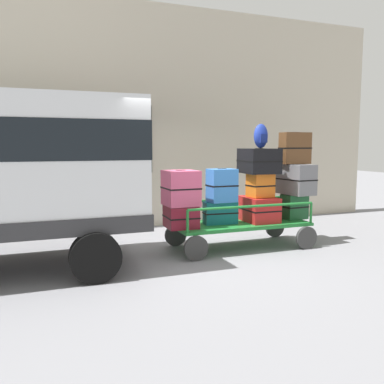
{
  "coord_description": "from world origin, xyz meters",
  "views": [
    {
      "loc": [
        -2.35,
        -6.56,
        1.86
      ],
      "look_at": [
        0.11,
        -0.04,
        1.06
      ],
      "focal_mm": 38.14,
      "sensor_mm": 36.0,
      "label": 1
    }
  ],
  "objects_px": {
    "suitcase_midleft_bottom": "(220,213)",
    "luggage_cart": "(240,227)",
    "suitcase_midleft_middle": "(222,185)",
    "suitcase_center_bottom": "(259,209)",
    "suitcase_center_middle": "(260,185)",
    "suitcase_midright_top": "(295,148)",
    "suitcase_midright_bottom": "(294,206)",
    "suitcase_center_top": "(259,161)",
    "suitcase_left_middle": "(181,188)",
    "suitcase_midright_middle": "(295,179)",
    "suitcase_left_bottom": "(181,217)",
    "backpack": "(261,136)"
  },
  "relations": [
    {
      "from": "suitcase_left_middle",
      "to": "suitcase_center_bottom",
      "type": "distance_m",
      "value": 1.6
    },
    {
      "from": "suitcase_center_top",
      "to": "suitcase_center_middle",
      "type": "bearing_deg",
      "value": -90.0
    },
    {
      "from": "suitcase_midleft_middle",
      "to": "suitcase_center_middle",
      "type": "distance_m",
      "value": 0.77
    },
    {
      "from": "suitcase_midleft_middle",
      "to": "suitcase_midright_middle",
      "type": "distance_m",
      "value": 1.54
    },
    {
      "from": "suitcase_midright_bottom",
      "to": "suitcase_center_bottom",
      "type": "bearing_deg",
      "value": 179.04
    },
    {
      "from": "suitcase_midleft_middle",
      "to": "suitcase_center_bottom",
      "type": "bearing_deg",
      "value": 2.61
    },
    {
      "from": "suitcase_center_top",
      "to": "suitcase_midright_middle",
      "type": "relative_size",
      "value": 0.94
    },
    {
      "from": "suitcase_center_middle",
      "to": "luggage_cart",
      "type": "bearing_deg",
      "value": 175.28
    },
    {
      "from": "suitcase_midleft_bottom",
      "to": "suitcase_center_middle",
      "type": "xyz_separation_m",
      "value": [
        0.77,
        -0.07,
        0.47
      ]
    },
    {
      "from": "luggage_cart",
      "to": "suitcase_center_top",
      "type": "distance_m",
      "value": 1.26
    },
    {
      "from": "suitcase_midright_middle",
      "to": "suitcase_midright_top",
      "type": "height_order",
      "value": "suitcase_midright_top"
    },
    {
      "from": "suitcase_left_bottom",
      "to": "suitcase_midright_top",
      "type": "xyz_separation_m",
      "value": [
        2.31,
        0.05,
        1.16
      ]
    },
    {
      "from": "suitcase_center_bottom",
      "to": "suitcase_midleft_middle",
      "type": "bearing_deg",
      "value": -177.39
    },
    {
      "from": "suitcase_midright_middle",
      "to": "suitcase_midright_top",
      "type": "bearing_deg",
      "value": 90.0
    },
    {
      "from": "suitcase_left_middle",
      "to": "suitcase_midleft_bottom",
      "type": "xyz_separation_m",
      "value": [
        0.77,
        0.06,
        -0.48
      ]
    },
    {
      "from": "luggage_cart",
      "to": "suitcase_left_bottom",
      "type": "bearing_deg",
      "value": -178.82
    },
    {
      "from": "suitcase_midleft_middle",
      "to": "suitcase_midleft_bottom",
      "type": "bearing_deg",
      "value": 90.0
    },
    {
      "from": "suitcase_midleft_middle",
      "to": "suitcase_left_bottom",
      "type": "bearing_deg",
      "value": -179.66
    },
    {
      "from": "suitcase_center_top",
      "to": "backpack",
      "type": "bearing_deg",
      "value": -11.83
    },
    {
      "from": "suitcase_midright_middle",
      "to": "suitcase_center_middle",
      "type": "bearing_deg",
      "value": -178.28
    },
    {
      "from": "suitcase_midright_top",
      "to": "suitcase_midleft_middle",
      "type": "bearing_deg",
      "value": -178.18
    },
    {
      "from": "luggage_cart",
      "to": "suitcase_midright_bottom",
      "type": "xyz_separation_m",
      "value": [
        1.15,
        0.0,
        0.32
      ]
    },
    {
      "from": "suitcase_midleft_bottom",
      "to": "suitcase_midright_middle",
      "type": "height_order",
      "value": "suitcase_midright_middle"
    },
    {
      "from": "suitcase_left_middle",
      "to": "suitcase_midleft_middle",
      "type": "relative_size",
      "value": 1.02
    },
    {
      "from": "suitcase_left_middle",
      "to": "suitcase_midright_bottom",
      "type": "relative_size",
      "value": 1.25
    },
    {
      "from": "suitcase_left_bottom",
      "to": "suitcase_midright_bottom",
      "type": "distance_m",
      "value": 2.31
    },
    {
      "from": "luggage_cart",
      "to": "suitcase_center_middle",
      "type": "height_order",
      "value": "suitcase_center_middle"
    },
    {
      "from": "suitcase_left_bottom",
      "to": "suitcase_midleft_middle",
      "type": "height_order",
      "value": "suitcase_midleft_middle"
    },
    {
      "from": "suitcase_center_bottom",
      "to": "suitcase_midright_middle",
      "type": "xyz_separation_m",
      "value": [
        0.77,
        -0.02,
        0.54
      ]
    },
    {
      "from": "suitcase_center_middle",
      "to": "suitcase_midright_bottom",
      "type": "bearing_deg",
      "value": 2.58
    },
    {
      "from": "suitcase_center_top",
      "to": "suitcase_midleft_middle",
      "type": "bearing_deg",
      "value": -175.77
    },
    {
      "from": "suitcase_midleft_bottom",
      "to": "luggage_cart",
      "type": "bearing_deg",
      "value": -5.62
    },
    {
      "from": "suitcase_midleft_middle",
      "to": "suitcase_center_middle",
      "type": "bearing_deg",
      "value": -0.93
    },
    {
      "from": "suitcase_center_bottom",
      "to": "suitcase_center_middle",
      "type": "distance_m",
      "value": 0.45
    },
    {
      "from": "suitcase_midleft_bottom",
      "to": "suitcase_midright_bottom",
      "type": "height_order",
      "value": "suitcase_midright_bottom"
    },
    {
      "from": "suitcase_center_bottom",
      "to": "suitcase_midright_bottom",
      "type": "bearing_deg",
      "value": -0.96
    },
    {
      "from": "suitcase_midleft_middle",
      "to": "suitcase_midright_top",
      "type": "height_order",
      "value": "suitcase_midright_top"
    },
    {
      "from": "suitcase_left_bottom",
      "to": "suitcase_midright_top",
      "type": "distance_m",
      "value": 2.58
    },
    {
      "from": "suitcase_center_middle",
      "to": "suitcase_midright_top",
      "type": "distance_m",
      "value": 1.03
    },
    {
      "from": "luggage_cart",
      "to": "suitcase_midright_bottom",
      "type": "relative_size",
      "value": 5.29
    },
    {
      "from": "suitcase_left_middle",
      "to": "suitcase_center_middle",
      "type": "bearing_deg",
      "value": -0.41
    },
    {
      "from": "suitcase_midright_bottom",
      "to": "backpack",
      "type": "height_order",
      "value": "backpack"
    },
    {
      "from": "suitcase_center_bottom",
      "to": "luggage_cart",
      "type": "bearing_deg",
      "value": -177.65
    },
    {
      "from": "suitcase_midleft_middle",
      "to": "suitcase_center_bottom",
      "type": "relative_size",
      "value": 0.81
    },
    {
      "from": "luggage_cart",
      "to": "suitcase_center_bottom",
      "type": "height_order",
      "value": "suitcase_center_bottom"
    },
    {
      "from": "suitcase_midleft_bottom",
      "to": "suitcase_midright_top",
      "type": "xyz_separation_m",
      "value": [
        1.54,
        -0.01,
        1.15
      ]
    },
    {
      "from": "suitcase_center_top",
      "to": "backpack",
      "type": "xyz_separation_m",
      "value": [
        0.03,
        -0.01,
        0.45
      ]
    },
    {
      "from": "suitcase_center_middle",
      "to": "suitcase_left_bottom",
      "type": "bearing_deg",
      "value": 179.7
    },
    {
      "from": "suitcase_midleft_bottom",
      "to": "suitcase_center_top",
      "type": "xyz_separation_m",
      "value": [
        0.77,
        -0.0,
        0.92
      ]
    },
    {
      "from": "luggage_cart",
      "to": "suitcase_center_middle",
      "type": "distance_m",
      "value": 0.85
    }
  ]
}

